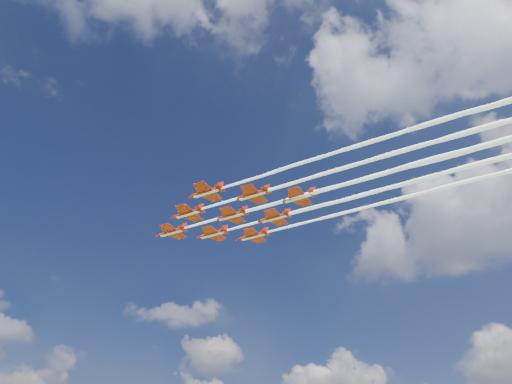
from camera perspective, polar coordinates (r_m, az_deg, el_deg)
jet_lead at (r=122.26m, az=15.25°, el=2.29°), size 131.03×31.43×2.63m
jet_row2_port at (r=116.29m, az=19.10°, el=5.22°), size 131.03×31.43×2.63m
jet_row2_starb at (r=126.68m, az=20.22°, el=1.92°), size 131.03×31.43×2.63m
jet_row3_port at (r=111.24m, az=23.38°, el=8.40°), size 131.03×31.43×2.63m
jet_row3_centre at (r=121.39m, az=24.17°, el=4.69°), size 131.03×31.43×2.63m
jet_row3_starb at (r=131.99m, az=24.82°, el=1.57°), size 131.03×31.43×2.63m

